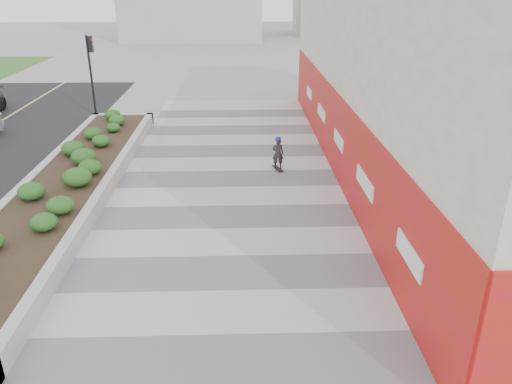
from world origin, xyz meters
TOP-DOWN VIEW (x-y plane):
  - ground at (0.00, 0.00)m, footprint 160.00×160.00m
  - walkway at (0.00, 3.00)m, footprint 8.00×36.00m
  - building at (6.98, 8.98)m, footprint 6.04×24.08m
  - planter at (-5.50, 7.00)m, footprint 3.00×18.00m
  - traffic_signal_near at (-7.23, 17.50)m, footprint 0.33×0.28m
  - manhole_cover at (0.50, 3.00)m, footprint 0.44×0.44m
  - skateboarder at (1.85, 9.06)m, footprint 0.44×0.75m

SIDE VIEW (x-z plane):
  - ground at x=0.00m, z-range 0.00..0.00m
  - manhole_cover at x=0.50m, z-range 0.00..0.01m
  - walkway at x=0.00m, z-range 0.00..0.01m
  - planter at x=-5.50m, z-range -0.03..0.87m
  - skateboarder at x=1.85m, z-range 0.01..1.36m
  - traffic_signal_near at x=-7.23m, z-range 0.66..4.86m
  - building at x=6.98m, z-range -0.02..7.98m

